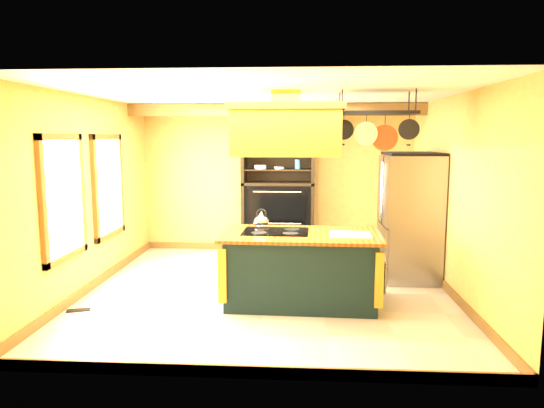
# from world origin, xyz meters

# --- Properties ---
(floor) EXTENTS (5.00, 5.00, 0.00)m
(floor) POSITION_xyz_m (0.00, 0.00, 0.00)
(floor) COLOR beige
(floor) RESTS_ON ground
(ceiling) EXTENTS (5.00, 5.00, 0.00)m
(ceiling) POSITION_xyz_m (0.00, 0.00, 2.70)
(ceiling) COLOR white
(ceiling) RESTS_ON wall_back
(wall_back) EXTENTS (5.00, 0.02, 2.70)m
(wall_back) POSITION_xyz_m (0.00, 2.50, 1.35)
(wall_back) COLOR #E4AA53
(wall_back) RESTS_ON floor
(wall_front) EXTENTS (5.00, 0.02, 2.70)m
(wall_front) POSITION_xyz_m (0.00, -2.50, 1.35)
(wall_front) COLOR #E4AA53
(wall_front) RESTS_ON floor
(wall_left) EXTENTS (0.02, 5.00, 2.70)m
(wall_left) POSITION_xyz_m (-2.50, 0.00, 1.35)
(wall_left) COLOR #E4AA53
(wall_left) RESTS_ON floor
(wall_right) EXTENTS (0.02, 5.00, 2.70)m
(wall_right) POSITION_xyz_m (2.50, 0.00, 1.35)
(wall_right) COLOR #E4AA53
(wall_right) RESTS_ON floor
(ceiling_beam) EXTENTS (5.00, 0.15, 0.20)m
(ceiling_beam) POSITION_xyz_m (0.00, 1.70, 2.59)
(ceiling_beam) COLOR brown
(ceiling_beam) RESTS_ON ceiling
(window_near) EXTENTS (0.06, 1.06, 1.56)m
(window_near) POSITION_xyz_m (-2.47, -0.80, 1.40)
(window_near) COLOR brown
(window_near) RESTS_ON wall_left
(window_far) EXTENTS (0.06, 1.06, 1.56)m
(window_far) POSITION_xyz_m (-2.47, 0.60, 1.40)
(window_far) COLOR brown
(window_far) RESTS_ON wall_left
(kitchen_island) EXTENTS (2.05, 1.18, 1.11)m
(kitchen_island) POSITION_xyz_m (0.46, -0.45, 0.47)
(kitchen_island) COLOR black
(kitchen_island) RESTS_ON floor
(range_hood) EXTENTS (1.41, 0.80, 0.80)m
(range_hood) POSITION_xyz_m (0.26, -0.45, 2.24)
(range_hood) COLOR gold
(range_hood) RESTS_ON ceiling
(pot_rack) EXTENTS (1.01, 0.48, 0.73)m
(pot_rack) POSITION_xyz_m (1.36, -0.45, 2.34)
(pot_rack) COLOR black
(pot_rack) RESTS_ON ceiling
(refrigerator) EXTENTS (0.81, 0.96, 1.87)m
(refrigerator) POSITION_xyz_m (2.08, 0.76, 0.91)
(refrigerator) COLOR gray
(refrigerator) RESTS_ON floor
(hutch) EXTENTS (1.30, 0.59, 2.31)m
(hutch) POSITION_xyz_m (0.03, 2.25, 0.89)
(hutch) COLOR black
(hutch) RESTS_ON floor
(floor_register) EXTENTS (0.30, 0.21, 0.01)m
(floor_register) POSITION_xyz_m (-2.30, -0.92, 0.01)
(floor_register) COLOR black
(floor_register) RESTS_ON floor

